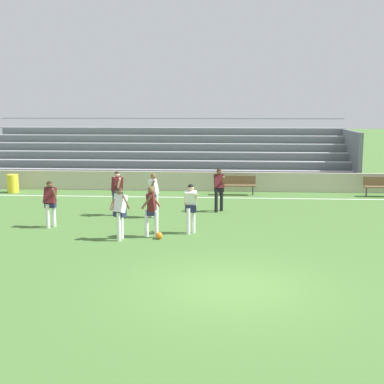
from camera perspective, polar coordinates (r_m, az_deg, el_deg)
name	(u,v)px	position (r m, az deg, el deg)	size (l,w,h in m)	color
ground_plane	(232,286)	(12.72, 4.27, -10.02)	(160.00, 160.00, 0.00)	#477033
field_line_sideline	(230,198)	(24.24, 4.10, -0.63)	(44.00, 0.12, 0.01)	white
sideline_wall	(230,182)	(26.03, 4.09, 1.11)	(48.00, 0.16, 0.93)	beige
bleacher_stand	(165,155)	(28.96, -2.91, 4.01)	(19.94, 4.65, 3.41)	#B2B2B7
bench_far_left	(236,183)	(25.02, 4.75, 0.94)	(1.80, 0.40, 0.90)	brown
bench_far_right	(384,185)	(26.02, 19.79, 0.74)	(1.80, 0.40, 0.90)	brown
trash_bin	(13,184)	(26.97, -18.60, 0.86)	(0.53, 0.53, 0.87)	yellow
player_white_wide_left	(191,204)	(17.42, -0.13, -1.32)	(0.45, 0.56, 1.65)	white
player_white_on_ball	(120,209)	(16.75, -7.72, -1.78)	(0.62, 0.52, 1.67)	white
player_white_challenging	(154,191)	(19.92, -4.12, 0.07)	(0.38, 0.50, 1.67)	white
player_dark_trailing_run	(117,189)	(20.44, -7.98, 0.31)	(0.49, 0.62, 1.70)	black
player_dark_overlapping	(151,207)	(17.00, -4.38, -1.62)	(0.59, 0.45, 1.65)	white
player_dark_wide_right	(219,186)	(21.00, 2.90, 0.66)	(0.46, 0.70, 1.72)	black
player_dark_dropping_back	(50,200)	(18.94, -14.92, -0.83)	(0.46, 0.46, 1.62)	white
soccer_ball	(159,236)	(16.92, -3.52, -4.67)	(0.22, 0.22, 0.22)	orange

